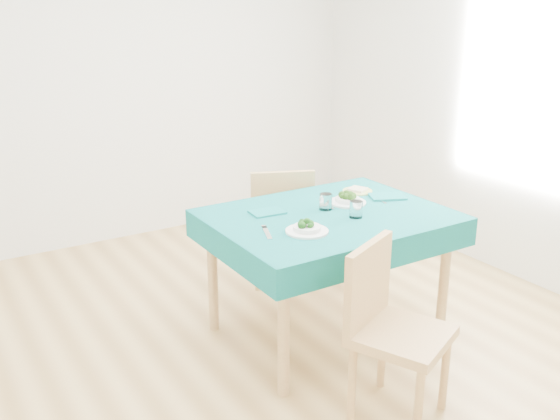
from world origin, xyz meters
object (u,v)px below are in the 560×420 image
chair_near (403,319)px  bowl_far (348,198)px  table (327,275)px  bowl_near (307,226)px  side_plate (358,191)px  chair_far (279,209)px

chair_near → bowl_far: (0.38, 0.92, 0.28)m
table → bowl_near: size_ratio=5.84×
table → side_plate: size_ratio=7.04×
bowl_far → side_plate: (0.20, 0.15, -0.03)m
chair_far → bowl_near: bearing=89.8°
chair_near → bowl_near: chair_near is taller
chair_far → side_plate: chair_far is taller
chair_near → side_plate: size_ratio=5.48×
table → side_plate: bearing=31.5°
chair_near → bowl_far: chair_near is taller
chair_far → side_plate: bearing=137.7°
chair_far → bowl_far: (0.04, -0.71, 0.26)m
table → bowl_near: 0.53m
bowl_near → side_plate: bowl_near is taller
chair_near → chair_far: (0.34, 1.63, 0.01)m
chair_near → bowl_near: 0.71m
table → bowl_far: 0.47m
table → chair_far: (0.17, 0.81, 0.15)m
side_plate → chair_near: bearing=-118.5°
table → side_plate: (0.41, 0.25, 0.38)m
chair_far → bowl_near: size_ratio=4.67×
side_plate → table: bearing=-148.5°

